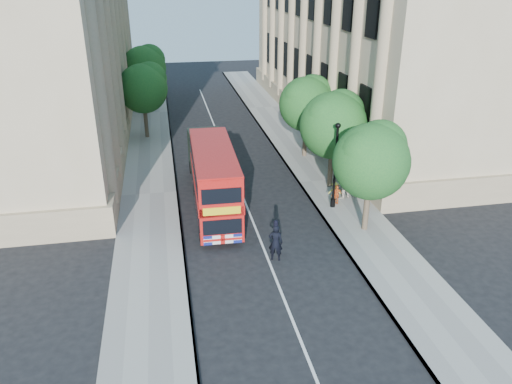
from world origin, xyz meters
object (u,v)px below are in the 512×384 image
double_decker_bus (214,180)px  box_van (209,161)px  police_constable (276,242)px  lamp_post (335,169)px  woman_pedestrian (343,184)px

double_decker_bus → box_van: size_ratio=1.54×
police_constable → lamp_post: bearing=-113.5°
box_van → police_constable: size_ratio=2.89×
police_constable → woman_pedestrian: size_ratio=1.02×
double_decker_bus → police_constable: (2.33, -5.52, -1.20)m
box_van → police_constable: (2.15, -10.39, -0.57)m
lamp_post → police_constable: bearing=-132.9°
lamp_post → double_decker_bus: 7.00m
double_decker_bus → box_van: bearing=89.2°
police_constable → box_van: bearing=-58.9°
lamp_post → woman_pedestrian: size_ratio=2.74×
woman_pedestrian → double_decker_bus: bearing=-14.0°
double_decker_bus → police_constable: double_decker_bus is taller
double_decker_bus → woman_pedestrian: double_decker_bus is taller
box_van → woman_pedestrian: 8.92m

